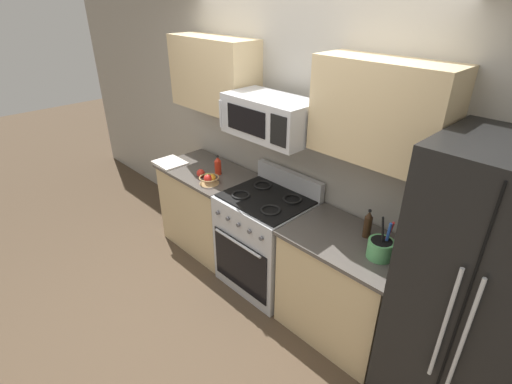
{
  "coord_description": "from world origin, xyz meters",
  "views": [
    {
      "loc": [
        2.07,
        -1.48,
        2.54
      ],
      "look_at": [
        0.0,
        0.51,
        1.03
      ],
      "focal_mm": 27.03,
      "sensor_mm": 36.0,
      "label": 1
    }
  ],
  "objects": [
    {
      "name": "ground_plane",
      "position": [
        0.0,
        0.0,
        0.0
      ],
      "size": [
        16.0,
        16.0,
        0.0
      ],
      "primitive_type": "plane",
      "color": "#473828"
    },
    {
      "name": "wall_back",
      "position": [
        0.0,
        1.04,
        1.3
      ],
      "size": [
        8.0,
        0.1,
        2.6
      ],
      "primitive_type": "cube",
      "color": "#9E998E",
      "rests_on": "ground"
    },
    {
      "name": "counter_left",
      "position": [
        -0.88,
        0.64,
        0.46
      ],
      "size": [
        0.98,
        0.65,
        0.91
      ],
      "color": "tan",
      "rests_on": "ground"
    },
    {
      "name": "range_oven",
      "position": [
        -0.0,
        0.65,
        0.47
      ],
      "size": [
        0.76,
        0.69,
        1.09
      ],
      "color": "#B2B5BA",
      "rests_on": "ground"
    },
    {
      "name": "counter_right",
      "position": [
        0.86,
        0.64,
        0.46
      ],
      "size": [
        0.93,
        0.65,
        0.91
      ],
      "color": "tan",
      "rests_on": "ground"
    },
    {
      "name": "refrigerator",
      "position": [
        1.76,
        0.63,
        0.94
      ],
      "size": [
        0.82,
        0.76,
        1.88
      ],
      "color": "black",
      "rests_on": "ground"
    },
    {
      "name": "microwave",
      "position": [
        -0.0,
        0.67,
        1.64
      ],
      "size": [
        0.77,
        0.44,
        0.32
      ],
      "color": "#B2B5BA"
    },
    {
      "name": "upper_cabinets_left",
      "position": [
        -0.89,
        0.82,
        1.84
      ],
      "size": [
        0.97,
        0.34,
        0.66
      ],
      "color": "tan"
    },
    {
      "name": "upper_cabinets_right",
      "position": [
        0.86,
        0.82,
        1.84
      ],
      "size": [
        0.92,
        0.34,
        0.66
      ],
      "color": "tan"
    },
    {
      "name": "utensil_crock",
      "position": [
        1.12,
        0.62,
        0.98
      ],
      "size": [
        0.18,
        0.18,
        0.32
      ],
      "color": "#59AD66",
      "rests_on": "counter_right"
    },
    {
      "name": "fruit_basket",
      "position": [
        -0.6,
        0.47,
        0.95
      ],
      "size": [
        0.19,
        0.19,
        0.1
      ],
      "color": "#9E7A4C",
      "rests_on": "counter_left"
    },
    {
      "name": "apple_loose",
      "position": [
        -0.77,
        0.5,
        0.95
      ],
      "size": [
        0.08,
        0.08,
        0.08
      ],
      "primitive_type": "sphere",
      "color": "red",
      "rests_on": "counter_left"
    },
    {
      "name": "cutting_board",
      "position": [
        -1.27,
        0.47,
        0.92
      ],
      "size": [
        0.32,
        0.28,
        0.02
      ],
      "primitive_type": "cube",
      "rotation": [
        0.0,
        0.0,
        -0.02
      ],
      "color": "silver",
      "rests_on": "counter_left"
    },
    {
      "name": "bottle_soy",
      "position": [
        0.92,
        0.77,
        1.01
      ],
      "size": [
        0.06,
        0.06,
        0.23
      ],
      "color": "#382314",
      "rests_on": "counter_right"
    },
    {
      "name": "bottle_hot_sauce",
      "position": [
        -0.7,
        0.67,
        1.0
      ],
      "size": [
        0.07,
        0.07,
        0.2
      ],
      "color": "red",
      "rests_on": "counter_left"
    }
  ]
}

